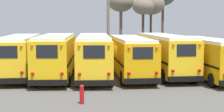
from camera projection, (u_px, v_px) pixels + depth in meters
name	position (u px, v px, depth m)	size (l,w,h in m)	color
ground_plane	(112.00, 77.00, 26.97)	(160.00, 160.00, 0.00)	#5B5956
school_bus_0	(20.00, 54.00, 27.13)	(2.59, 10.70, 3.20)	yellow
school_bus_1	(56.00, 55.00, 26.04)	(3.00, 9.67, 3.30)	yellow
school_bus_2	(94.00, 55.00, 26.44)	(2.97, 10.45, 3.28)	yellow
school_bus_3	(131.00, 55.00, 26.81)	(2.52, 10.05, 3.12)	#E5A00C
school_bus_4	(164.00, 53.00, 27.88)	(2.75, 10.77, 3.26)	yellow
school_bus_5	(207.00, 56.00, 26.42)	(2.71, 10.44, 3.04)	#E5A00C
utility_pole	(108.00, 23.00, 37.66)	(1.80, 0.32, 7.99)	#75604C
bare_tree_0	(121.00, 3.00, 46.19)	(3.46, 3.46, 8.20)	brown
bare_tree_1	(151.00, 5.00, 43.27)	(3.48, 3.48, 7.77)	#473323
bare_tree_2	(143.00, 7.00, 40.72)	(2.58, 2.58, 7.06)	#473323
fence_line	(103.00, 54.00, 35.17)	(22.51, 0.06, 1.42)	#939399
fire_hydrant	(82.00, 94.00, 18.14)	(0.24, 0.24, 1.03)	#B21414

